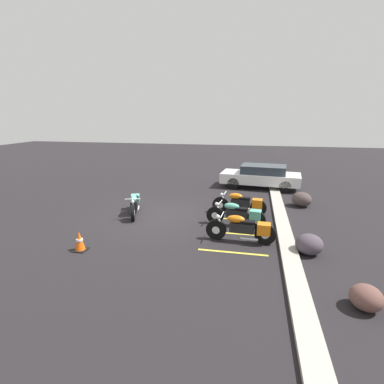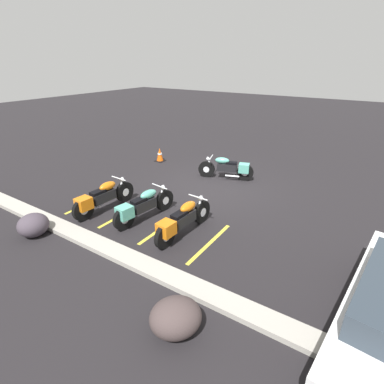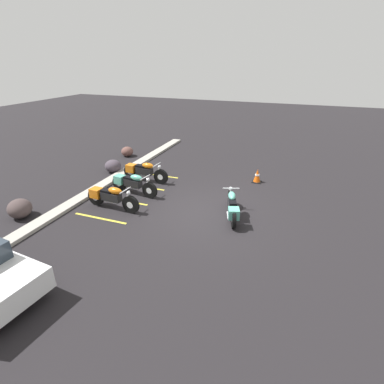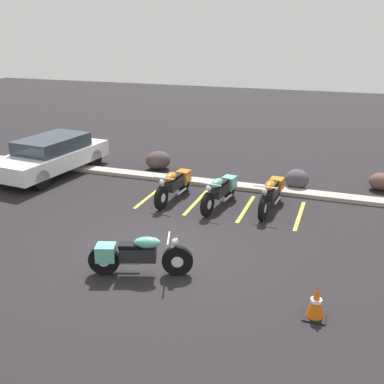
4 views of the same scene
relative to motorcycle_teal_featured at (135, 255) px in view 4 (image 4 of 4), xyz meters
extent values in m
plane|color=black|center=(0.05, 0.99, -0.45)|extent=(60.00, 60.00, 0.00)
cylinder|color=black|center=(0.82, 0.27, -0.13)|extent=(0.65, 0.31, 0.64)
cylinder|color=silver|center=(0.82, 0.27, -0.13)|extent=(0.27, 0.19, 0.24)
cylinder|color=black|center=(-0.61, -0.20, -0.13)|extent=(0.65, 0.31, 0.64)
cylinder|color=silver|center=(-0.61, -0.20, -0.13)|extent=(0.27, 0.19, 0.24)
cube|color=black|center=(0.06, 0.02, 0.02)|extent=(0.79, 0.49, 0.29)
ellipsoid|color=#59B29E|center=(0.24, 0.08, 0.28)|extent=(0.60, 0.41, 0.23)
cube|color=black|center=(-0.10, -0.03, 0.21)|extent=(0.48, 0.36, 0.08)
cube|color=#59B29E|center=(-0.56, -0.19, 0.05)|extent=(0.48, 0.46, 0.33)
cylinder|color=silver|center=(0.71, 0.23, 0.12)|extent=(0.26, 0.14, 0.52)
cylinder|color=silver|center=(0.66, 0.22, 0.38)|extent=(0.22, 0.58, 0.04)
sphere|color=silver|center=(0.78, 0.26, 0.30)|extent=(0.14, 0.14, 0.14)
cylinder|color=silver|center=(-0.21, 0.07, -0.27)|extent=(0.53, 0.23, 0.07)
cylinder|color=black|center=(-0.91, 3.47, -0.12)|extent=(0.16, 0.67, 0.67)
cylinder|color=silver|center=(-0.91, 3.47, -0.12)|extent=(0.14, 0.26, 0.25)
cylinder|color=black|center=(-0.80, 5.04, -0.12)|extent=(0.16, 0.67, 0.67)
cylinder|color=silver|center=(-0.80, 5.04, -0.12)|extent=(0.14, 0.26, 0.25)
cube|color=black|center=(-0.85, 4.31, 0.04)|extent=(0.33, 0.79, 0.30)
ellipsoid|color=orange|center=(-0.86, 4.11, 0.31)|extent=(0.30, 0.58, 0.24)
cube|color=black|center=(-0.84, 4.48, 0.24)|extent=(0.27, 0.46, 0.08)
cube|color=orange|center=(-0.81, 4.99, 0.07)|extent=(0.39, 0.43, 0.34)
cylinder|color=silver|center=(-0.90, 3.60, 0.15)|extent=(0.08, 0.27, 0.54)
cylinder|color=silver|center=(-0.89, 3.66, 0.41)|extent=(0.63, 0.08, 0.04)
sphere|color=silver|center=(-0.90, 3.52, 0.33)|extent=(0.14, 0.14, 0.14)
cylinder|color=silver|center=(-0.69, 4.55, -0.27)|extent=(0.11, 0.56, 0.07)
cylinder|color=black|center=(0.46, 3.43, -0.12)|extent=(0.21, 0.67, 0.66)
cylinder|color=silver|center=(0.46, 3.43, -0.12)|extent=(0.16, 0.27, 0.25)
cylinder|color=black|center=(0.67, 4.97, -0.12)|extent=(0.21, 0.67, 0.66)
cylinder|color=silver|center=(0.67, 4.97, -0.12)|extent=(0.16, 0.27, 0.25)
cube|color=black|center=(0.57, 4.25, 0.03)|extent=(0.38, 0.79, 0.30)
ellipsoid|color=#59B29E|center=(0.55, 4.05, 0.30)|extent=(0.33, 0.59, 0.24)
cube|color=black|center=(0.60, 4.42, 0.23)|extent=(0.30, 0.47, 0.08)
cube|color=#59B29E|center=(0.67, 4.92, 0.06)|extent=(0.41, 0.45, 0.34)
cylinder|color=silver|center=(0.48, 3.55, 0.14)|extent=(0.10, 0.27, 0.53)
cylinder|color=silver|center=(0.49, 3.61, 0.40)|extent=(0.62, 0.12, 0.04)
sphere|color=silver|center=(0.47, 3.48, 0.32)|extent=(0.14, 0.14, 0.14)
cylinder|color=silver|center=(0.75, 4.48, -0.27)|extent=(0.14, 0.55, 0.07)
cylinder|color=black|center=(1.93, 3.66, -0.11)|extent=(0.16, 0.68, 0.67)
cylinder|color=silver|center=(1.93, 3.66, -0.11)|extent=(0.14, 0.26, 0.26)
cylinder|color=black|center=(2.02, 5.24, -0.11)|extent=(0.16, 0.68, 0.67)
cylinder|color=silver|center=(2.02, 5.24, -0.11)|extent=(0.14, 0.26, 0.26)
cube|color=black|center=(1.98, 4.50, 0.04)|extent=(0.33, 0.79, 0.31)
ellipsoid|color=orange|center=(1.97, 4.30, 0.31)|extent=(0.30, 0.58, 0.24)
cube|color=black|center=(1.99, 4.67, 0.24)|extent=(0.27, 0.46, 0.08)
cube|color=orange|center=(2.02, 5.19, 0.07)|extent=(0.39, 0.43, 0.35)
cylinder|color=silver|center=(1.94, 3.78, 0.15)|extent=(0.08, 0.27, 0.54)
cylinder|color=silver|center=(1.94, 3.85, 0.41)|extent=(0.63, 0.07, 0.04)
sphere|color=silver|center=(1.94, 3.71, 0.33)|extent=(0.14, 0.14, 0.14)
cylinder|color=silver|center=(2.14, 4.75, -0.27)|extent=(0.10, 0.56, 0.07)
cylinder|color=black|center=(-5.12, 3.71, -0.13)|extent=(0.28, 0.66, 0.64)
cylinder|color=black|center=(-6.69, 3.87, -0.13)|extent=(0.28, 0.66, 0.64)
cylinder|color=black|center=(-4.84, 6.45, -0.13)|extent=(0.28, 0.66, 0.64)
cylinder|color=black|center=(-6.41, 6.61, -0.13)|extent=(0.28, 0.66, 0.64)
cube|color=white|center=(-5.77, 5.16, 0.11)|extent=(2.23, 4.46, 0.55)
cube|color=#2D3842|center=(-5.75, 5.31, 0.61)|extent=(1.75, 2.55, 0.45)
cube|color=#A8A399|center=(0.05, 5.93, -0.39)|extent=(18.00, 0.50, 0.12)
ellipsoid|color=#473A39|center=(-2.51, 6.95, -0.12)|extent=(1.19, 1.21, 0.65)
ellipsoid|color=#473E48|center=(2.46, 6.49, -0.14)|extent=(0.76, 0.80, 0.62)
ellipsoid|color=brown|center=(4.96, 7.24, -0.18)|extent=(0.86, 0.84, 0.54)
cube|color=black|center=(3.63, -0.28, -0.44)|extent=(0.40, 0.40, 0.03)
cone|color=#EA590F|center=(3.63, -0.28, -0.14)|extent=(0.32, 0.32, 0.62)
cylinder|color=white|center=(3.63, -0.28, -0.11)|extent=(0.20, 0.20, 0.06)
cube|color=gold|center=(-1.65, 4.28, -0.45)|extent=(0.10, 2.10, 0.00)
cube|color=gold|center=(-0.15, 4.28, -0.45)|extent=(0.10, 2.10, 0.00)
cube|color=gold|center=(1.34, 4.28, -0.45)|extent=(0.10, 2.10, 0.00)
cube|color=gold|center=(2.83, 4.28, -0.45)|extent=(0.10, 2.10, 0.00)
camera|label=1|loc=(11.15, 4.78, 3.57)|focal=28.00mm
camera|label=2|loc=(-4.79, 9.94, 3.89)|focal=28.00mm
camera|label=3|loc=(-9.08, -1.92, 4.68)|focal=28.00mm
camera|label=4|loc=(3.81, -7.30, 4.35)|focal=42.00mm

